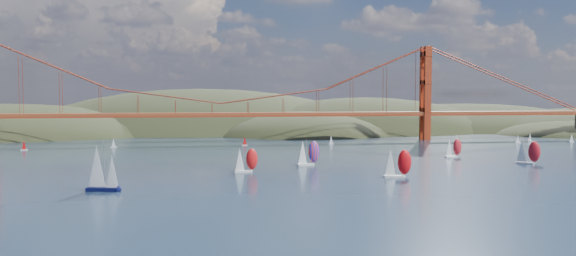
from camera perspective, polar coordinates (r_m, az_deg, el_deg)
The scene contains 17 objects.
ground at distance 138.13m, azimuth -3.96°, elevation -7.90°, with size 1200.00×1200.00×0.00m, color black.
headlands at distance 418.95m, azimuth -1.12°, elevation -1.95°, with size 725.00×225.00×96.00m.
bridge at distance 315.12m, azimuth -7.14°, elevation 4.37°, with size 552.00×12.00×55.00m.
sloop_navy at distance 165.62m, azimuth -18.44°, elevation -3.96°, with size 9.57×6.32×14.24m.
racer_0 at distance 195.02m, azimuth -4.34°, elevation -3.23°, with size 8.32×3.79×9.42m.
racer_1 at distance 185.85m, azimuth 11.03°, elevation -3.48°, with size 9.11×3.84×10.37m.
racer_2 at distance 236.27m, azimuth 23.16°, elevation -2.24°, with size 8.77×7.51×10.16m.
racer_3 at distance 250.74m, azimuth 16.43°, elevation -1.91°, with size 8.08×4.19×9.07m.
racer_rwb at distance 213.07m, azimuth 2.05°, elevation -2.51°, with size 9.40×5.47×10.53m.
distant_boat_2 at distance 299.41m, azimuth -25.24°, elevation -1.60°, with size 3.00×2.00×4.70m.
distant_boat_3 at distance 297.47m, azimuth -17.30°, elevation -1.46°, with size 3.00×2.00×4.70m.
distant_boat_4 at distance 323.98m, azimuth 16.74°, elevation -1.06°, with size 3.00×2.00×4.70m.
distant_boat_5 at distance 334.82m, azimuth 22.31°, elevation -1.03°, with size 3.00×2.00×4.70m.
distant_boat_6 at distance 348.78m, azimuth 23.37°, elevation -0.88°, with size 3.00×2.00×4.70m.
distant_boat_7 at distance 353.98m, azimuth 26.87°, elevation -0.91°, with size 3.00×2.00×4.70m.
distant_boat_8 at distance 302.20m, azimuth 4.40°, elevation -1.24°, with size 3.00×2.00×4.70m.
distant_boat_9 at distance 295.95m, azimuth -4.42°, elevation -1.34°, with size 3.00×2.00×4.70m.
Camera 1 is at (-11.61, -134.92, 27.24)m, focal length 35.00 mm.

